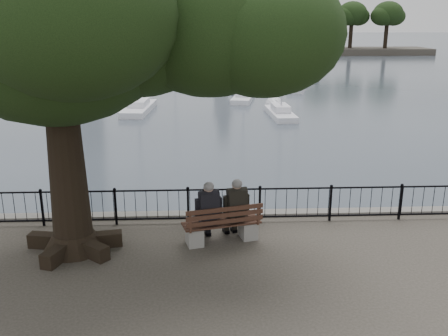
{
  "coord_description": "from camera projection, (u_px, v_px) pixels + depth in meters",
  "views": [
    {
      "loc": [
        -0.58,
        -10.47,
        5.56
      ],
      "look_at": [
        0.0,
        2.5,
        1.6
      ],
      "focal_mm": 40.0,
      "sensor_mm": 36.0,
      "label": 1
    }
  ],
  "objects": [
    {
      "name": "sailboat_h",
      "position": [
        175.0,
        80.0,
        50.98
      ],
      "size": [
        2.83,
        4.94,
        10.11
      ],
      "color": "white",
      "rests_on": "ground"
    },
    {
      "name": "lion_monument",
      "position": [
        223.0,
        55.0,
        59.12
      ],
      "size": [
        5.77,
        5.77,
        8.56
      ],
      "color": "#62605E",
      "rests_on": "ground"
    },
    {
      "name": "person_left",
      "position": [
        207.0,
        214.0,
        12.62
      ],
      "size": [
        0.61,
        0.9,
        1.67
      ],
      "color": "black",
      "rests_on": "ground"
    },
    {
      "name": "sailboat_b",
      "position": [
        139.0,
        106.0,
        35.69
      ],
      "size": [
        2.09,
        5.97,
        13.01
      ],
      "color": "white",
      "rests_on": "ground"
    },
    {
      "name": "sailboat_e",
      "position": [
        57.0,
        95.0,
        40.76
      ],
      "size": [
        2.9,
        6.37,
        13.66
      ],
      "color": "white",
      "rests_on": "ground"
    },
    {
      "name": "tree",
      "position": [
        91.0,
        14.0,
        10.96
      ],
      "size": [
        10.42,
        7.28,
        8.51
      ],
      "color": "black",
      "rests_on": "ground"
    },
    {
      "name": "harbor",
      "position": [
        223.0,
        231.0,
        14.67
      ],
      "size": [
        260.0,
        260.0,
        1.2
      ],
      "color": "#62605E",
      "rests_on": "ground"
    },
    {
      "name": "bench",
      "position": [
        222.0,
        228.0,
        12.74
      ],
      "size": [
        2.08,
        1.07,
        1.05
      ],
      "color": "slate",
      "rests_on": "ground"
    },
    {
      "name": "sailboat_g",
      "position": [
        298.0,
        87.0,
        46.02
      ],
      "size": [
        2.8,
        5.44,
        9.0
      ],
      "color": "white",
      "rests_on": "ground"
    },
    {
      "name": "sailboat_c",
      "position": [
        280.0,
        112.0,
        33.94
      ],
      "size": [
        1.64,
        5.1,
        10.16
      ],
      "color": "white",
      "rests_on": "ground"
    },
    {
      "name": "railing",
      "position": [
        224.0,
        204.0,
        13.88
      ],
      "size": [
        22.06,
        0.06,
        1.0
      ],
      "color": "black",
      "rests_on": "ground"
    },
    {
      "name": "person_right",
      "position": [
        235.0,
        211.0,
        12.83
      ],
      "size": [
        0.61,
        0.9,
        1.67
      ],
      "color": "black",
      "rests_on": "ground"
    },
    {
      "name": "far_shore",
      "position": [
        349.0,
        31.0,
        87.79
      ],
      "size": [
        30.0,
        8.6,
        9.18
      ],
      "color": "#332F28",
      "rests_on": "ground"
    },
    {
      "name": "sailboat_f",
      "position": [
        243.0,
        96.0,
        40.51
      ],
      "size": [
        2.41,
        5.37,
        10.69
      ],
      "color": "white",
      "rests_on": "ground"
    }
  ]
}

